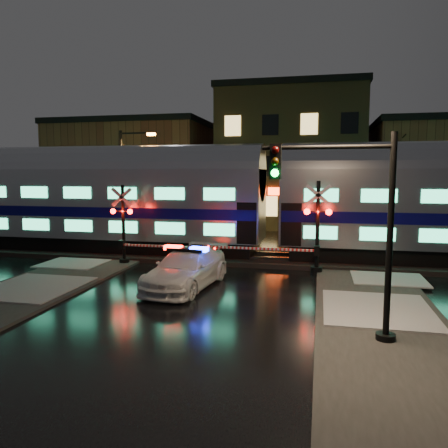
{
  "coord_description": "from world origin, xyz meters",
  "views": [
    {
      "loc": [
        4.54,
        -17.85,
        4.63
      ],
      "look_at": [
        0.07,
        2.5,
        2.2
      ],
      "focal_mm": 35.0,
      "sensor_mm": 36.0,
      "label": 1
    }
  ],
  "objects_px": {
    "crossing_signal_right": "(309,236)",
    "crossing_signal_left": "(129,232)",
    "streetlight": "(125,179)",
    "traffic_light": "(355,233)",
    "police_car": "(186,269)"
  },
  "relations": [
    {
      "from": "crossing_signal_right",
      "to": "streetlight",
      "type": "bearing_deg",
      "value": 151.17
    },
    {
      "from": "streetlight",
      "to": "police_car",
      "type": "bearing_deg",
      "value": -54.27
    },
    {
      "from": "police_car",
      "to": "crossing_signal_right",
      "type": "distance_m",
      "value": 6.04
    },
    {
      "from": "traffic_light",
      "to": "streetlight",
      "type": "xyz_separation_m",
      "value": [
        -13.52,
        14.77,
        1.24
      ]
    },
    {
      "from": "crossing_signal_right",
      "to": "crossing_signal_left",
      "type": "xyz_separation_m",
      "value": [
        -8.88,
        -0.0,
        -0.1
      ]
    },
    {
      "from": "crossing_signal_left",
      "to": "streetlight",
      "type": "relative_size",
      "value": 0.77
    },
    {
      "from": "traffic_light",
      "to": "crossing_signal_left",
      "type": "bearing_deg",
      "value": 143.58
    },
    {
      "from": "crossing_signal_left",
      "to": "streetlight",
      "type": "distance_m",
      "value": 7.89
    },
    {
      "from": "crossing_signal_left",
      "to": "traffic_light",
      "type": "height_order",
      "value": "traffic_light"
    },
    {
      "from": "crossing_signal_right",
      "to": "crossing_signal_left",
      "type": "distance_m",
      "value": 8.88
    },
    {
      "from": "crossing_signal_right",
      "to": "crossing_signal_left",
      "type": "height_order",
      "value": "crossing_signal_right"
    },
    {
      "from": "crossing_signal_left",
      "to": "traffic_light",
      "type": "distance_m",
      "value": 13.12
    },
    {
      "from": "crossing_signal_right",
      "to": "crossing_signal_left",
      "type": "relative_size",
      "value": 1.06
    },
    {
      "from": "crossing_signal_right",
      "to": "traffic_light",
      "type": "xyz_separation_m",
      "value": [
        1.37,
        -8.08,
        1.25
      ]
    },
    {
      "from": "traffic_light",
      "to": "streetlight",
      "type": "distance_m",
      "value": 20.07
    }
  ]
}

